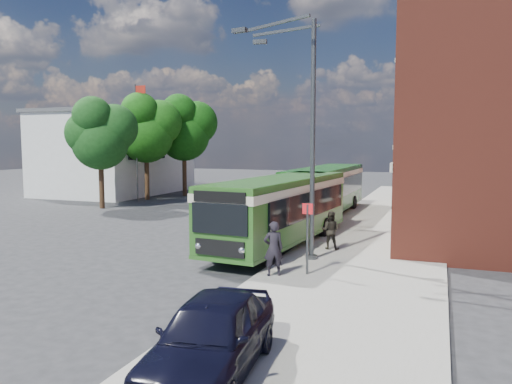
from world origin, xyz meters
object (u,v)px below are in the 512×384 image
at_px(street_lamp, 303,136).
at_px(parked_car, 211,336).
at_px(bus_front, 281,205).
at_px(bus_rear, 326,187).

xyz_separation_m(street_lamp, parked_car, (0.89, -9.89, -3.89)).
height_order(street_lamp, bus_front, street_lamp).
bearing_deg(parked_car, bus_front, 95.81).
xyz_separation_m(bus_front, parked_car, (2.53, -12.37, -0.94)).
bearing_deg(parked_car, bus_rear, 91.25).
xyz_separation_m(street_lamp, bus_front, (-1.64, 2.48, -2.96)).
bearing_deg(bus_front, street_lamp, -56.57).
relative_size(street_lamp, parked_car, 2.06).
height_order(bus_rear, parked_car, bus_rear).
distance_m(street_lamp, bus_front, 4.20).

